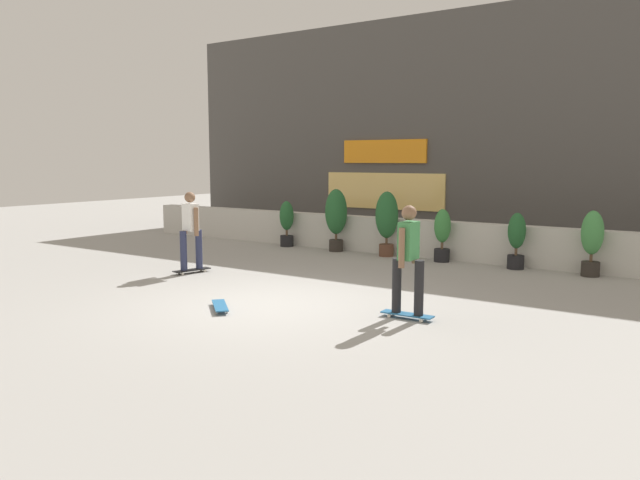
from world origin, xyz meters
TOP-DOWN VIEW (x-y plane):
  - ground_plane at (0.00, 0.00)m, footprint 48.00×48.00m
  - planter_wall at (0.00, 6.00)m, footprint 18.00×0.40m
  - building_backdrop at (-0.00, 10.00)m, footprint 20.00×2.08m
  - potted_plant_0 at (-3.83, 5.55)m, footprint 0.39×0.39m
  - potted_plant_1 at (-2.23, 5.55)m, footprint 0.57×0.57m
  - potted_plant_2 at (-0.77, 5.55)m, footprint 0.56×0.56m
  - potted_plant_3 at (0.68, 5.55)m, footprint 0.38×0.38m
  - potted_plant_4 at (2.39, 5.55)m, footprint 0.38×0.38m
  - potted_plant_5 at (3.90, 5.55)m, footprint 0.44×0.44m
  - skater_by_wall_right at (-3.09, 1.28)m, footprint 0.54×0.82m
  - skater_far_right at (2.29, 0.43)m, footprint 0.80×0.56m
  - skateboard_near_camera at (-0.41, -0.72)m, footprint 0.73×0.68m

SIDE VIEW (x-z plane):
  - ground_plane at x=0.00m, z-range 0.00..0.00m
  - skateboard_near_camera at x=-0.41m, z-range 0.02..0.10m
  - planter_wall at x=0.00m, z-range 0.00..0.90m
  - potted_plant_4 at x=2.39m, z-range 0.04..1.27m
  - potted_plant_3 at x=0.68m, z-range 0.05..1.27m
  - potted_plant_0 at x=-3.83m, z-range 0.05..1.29m
  - potted_plant_5 at x=3.90m, z-range 0.08..1.43m
  - potted_plant_2 at x=-0.77m, z-range 0.14..1.73m
  - skater_by_wall_right at x=-3.09m, z-range 0.09..1.79m
  - skater_far_right at x=2.29m, z-range 0.09..1.79m
  - potted_plant_1 at x=-2.23m, z-range 0.14..1.75m
  - building_backdrop at x=0.00m, z-range 0.00..6.50m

